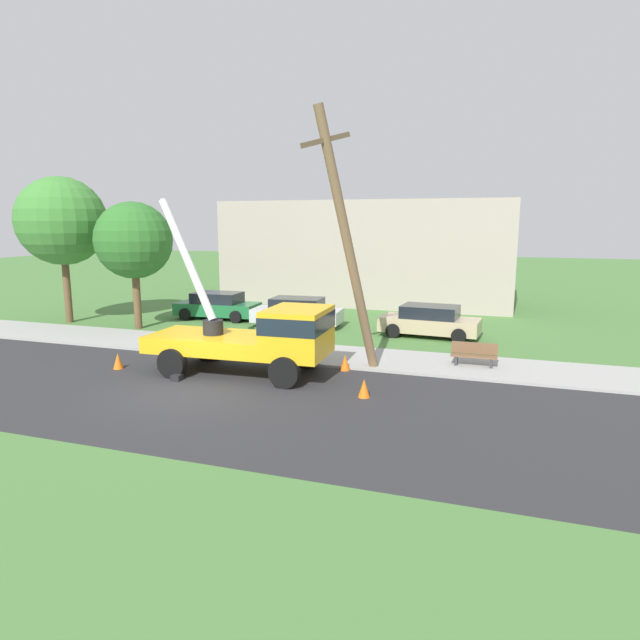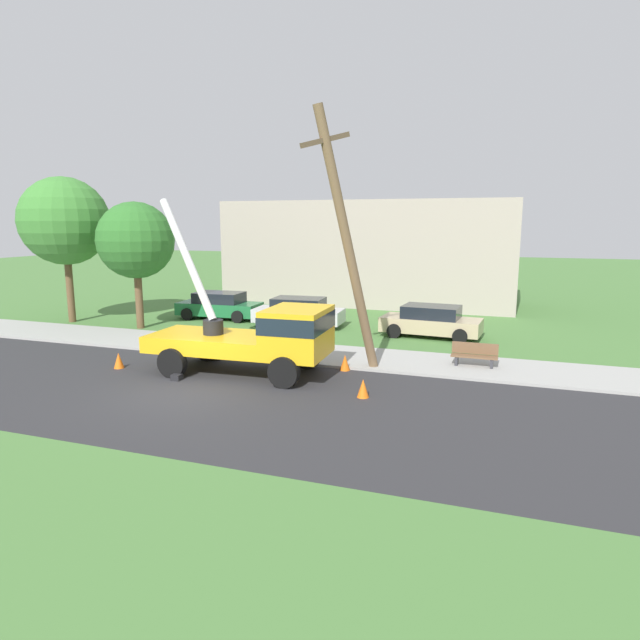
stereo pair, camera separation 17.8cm
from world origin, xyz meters
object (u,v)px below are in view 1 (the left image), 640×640
(utility_truck, at_px, (261,334))
(parked_sedan_tan, at_px, (430,321))
(traffic_cone_ahead, at_px, (364,388))
(park_bench, at_px, (474,355))
(traffic_cone_curbside, at_px, (345,362))
(leaning_utility_pole, at_px, (347,241))
(roadside_tree_near, at_px, (134,241))
(traffic_cone_behind, at_px, (118,361))
(parked_sedan_silver, at_px, (297,312))
(roadside_tree_far, at_px, (62,221))
(parked_sedan_green, at_px, (218,306))

(utility_truck, distance_m, parked_sedan_tan, 9.38)
(traffic_cone_ahead, height_order, park_bench, park_bench)
(park_bench, bearing_deg, traffic_cone_curbside, -157.30)
(leaning_utility_pole, height_order, roadside_tree_near, leaning_utility_pole)
(traffic_cone_behind, height_order, parked_sedan_silver, parked_sedan_silver)
(traffic_cone_curbside, bearing_deg, roadside_tree_near, 160.70)
(parked_sedan_silver, distance_m, parked_sedan_tan, 6.59)
(utility_truck, xyz_separation_m, traffic_cone_ahead, (3.90, -1.26, -1.13))
(parked_sedan_silver, xyz_separation_m, park_bench, (8.82, -5.37, -0.25))
(parked_sedan_silver, bearing_deg, parked_sedan_tan, -3.51)
(utility_truck, height_order, parked_sedan_tan, utility_truck)
(parked_sedan_silver, bearing_deg, utility_truck, -76.57)
(utility_truck, relative_size, roadside_tree_near, 1.13)
(traffic_cone_behind, xyz_separation_m, roadside_tree_far, (-8.47, 6.76, 4.87))
(leaning_utility_pole, bearing_deg, park_bench, 28.09)
(traffic_cone_behind, xyz_separation_m, parked_sedan_green, (-1.70, 10.15, 0.43))
(utility_truck, distance_m, traffic_cone_behind, 5.36)
(traffic_cone_curbside, xyz_separation_m, parked_sedan_green, (-9.37, 7.75, 0.43))
(utility_truck, xyz_separation_m, parked_sedan_tan, (4.52, 8.19, -0.70))
(parked_sedan_silver, height_order, roadside_tree_far, roadside_tree_far)
(traffic_cone_curbside, relative_size, parked_sedan_silver, 0.12)
(traffic_cone_behind, height_order, park_bench, park_bench)
(roadside_tree_near, bearing_deg, roadside_tree_far, 176.46)
(traffic_cone_ahead, bearing_deg, utility_truck, 162.12)
(roadside_tree_far, bearing_deg, parked_sedan_silver, 13.52)
(parked_sedan_green, distance_m, roadside_tree_far, 8.77)
(traffic_cone_ahead, relative_size, parked_sedan_tan, 0.12)
(parked_sedan_silver, bearing_deg, traffic_cone_ahead, -58.87)
(traffic_cone_curbside, bearing_deg, traffic_cone_ahead, -63.00)
(traffic_cone_ahead, distance_m, traffic_cone_curbside, 3.04)
(traffic_cone_ahead, bearing_deg, traffic_cone_curbside, 117.00)
(parked_sedan_tan, bearing_deg, roadside_tree_near, -169.03)
(traffic_cone_behind, distance_m, parked_sedan_tan, 13.32)
(traffic_cone_behind, distance_m, traffic_cone_curbside, 8.04)
(park_bench, bearing_deg, traffic_cone_ahead, -122.64)
(parked_sedan_tan, bearing_deg, traffic_cone_ahead, -93.79)
(traffic_cone_ahead, distance_m, park_bench, 5.33)
(traffic_cone_curbside, height_order, park_bench, park_bench)
(utility_truck, xyz_separation_m, roadside_tree_near, (-9.16, 5.54, 2.83))
(parked_sedan_tan, bearing_deg, traffic_cone_curbside, -106.55)
(parked_sedan_tan, height_order, roadside_tree_far, roadside_tree_far)
(traffic_cone_curbside, bearing_deg, roadside_tree_far, 164.86)
(leaning_utility_pole, xyz_separation_m, traffic_cone_ahead, (1.22, -2.30, -4.22))
(parked_sedan_silver, xyz_separation_m, roadside_tree_near, (-7.11, -3.06, 3.53))
(traffic_cone_ahead, xyz_separation_m, parked_sedan_green, (-10.75, 10.46, 0.43))
(leaning_utility_pole, xyz_separation_m, roadside_tree_far, (-16.30, 4.77, 0.65))
(leaning_utility_pole, height_order, traffic_cone_behind, leaning_utility_pole)
(leaning_utility_pole, height_order, traffic_cone_curbside, leaning_utility_pole)
(traffic_cone_ahead, height_order, parked_sedan_green, parked_sedan_green)
(traffic_cone_ahead, height_order, roadside_tree_far, roadside_tree_far)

